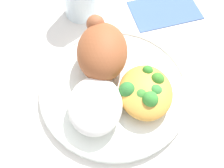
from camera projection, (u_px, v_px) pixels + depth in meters
ground_plane at (112, 91)px, 0.48m from camera, size 2.00×2.00×0.00m
plate at (112, 89)px, 0.47m from camera, size 0.25×0.25×0.01m
roasted_chicken at (100, 50)px, 0.46m from camera, size 0.12×0.09×0.07m
rice_pile at (93, 105)px, 0.42m from camera, size 0.10×0.08×0.04m
mac_cheese_with_broccoli at (143, 91)px, 0.44m from camera, size 0.10×0.09×0.04m
napkin at (163, 10)px, 0.58m from camera, size 0.13×0.16×0.00m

